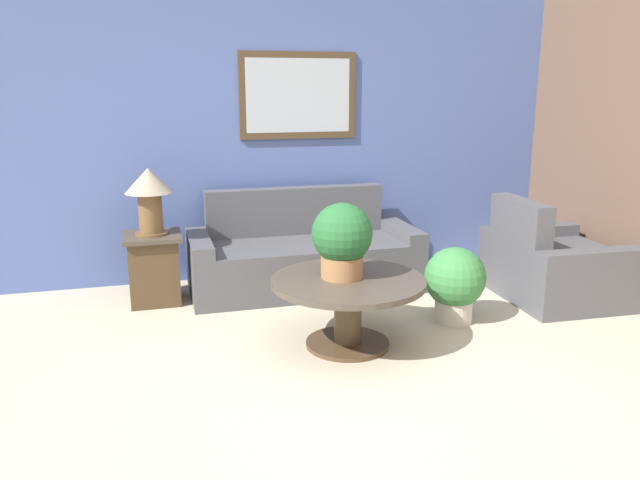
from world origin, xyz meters
name	(u,v)px	position (x,y,z in m)	size (l,w,h in m)	color
ground_plane	(365,400)	(0.00, 0.00, 0.00)	(20.00, 20.00, 0.00)	#BCAD93
wall_back	(272,137)	(0.01, 2.65, 1.31)	(7.55, 0.09, 2.60)	#5166A8
wall_right	(628,143)	(2.80, 1.31, 1.30)	(0.06, 4.62, 2.60)	brown
couch_main	(303,257)	(0.17, 2.13, 0.28)	(2.01, 0.85, 0.86)	#4C4C51
armchair	(553,266)	(2.16, 1.29, 0.28)	(0.96, 1.13, 0.86)	#4C4C51
coffee_table	(348,297)	(0.15, 0.77, 0.35)	(1.07, 1.07, 0.49)	#4C3823
side_table	(154,268)	(-1.13, 2.08, 0.30)	(0.47, 0.47, 0.58)	#4C3823
table_lamp	(149,191)	(-1.13, 2.08, 0.94)	(0.39, 0.39, 0.55)	brown
potted_plant_on_table	(342,238)	(0.11, 0.82, 0.76)	(0.42, 0.42, 0.52)	#9E6B42
potted_plant_floor	(455,282)	(1.07, 0.99, 0.32)	(0.47, 0.47, 0.59)	beige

